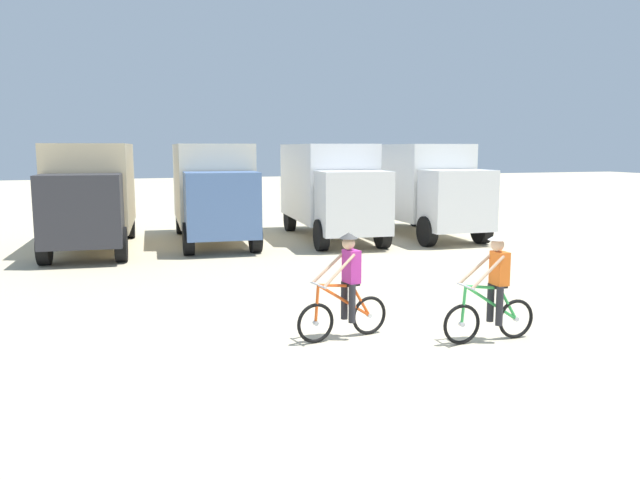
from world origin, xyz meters
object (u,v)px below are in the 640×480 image
at_px(cyclist_orange_shirt, 346,290).
at_px(cyclist_cowboy_hat, 493,292).
at_px(box_truck_white_box, 419,184).
at_px(box_truck_tan_camper, 91,190).
at_px(box_truck_avon_van, 330,186).
at_px(box_truck_cream_rv, 213,187).

xyz_separation_m(cyclist_orange_shirt, cyclist_cowboy_hat, (2.27, -0.92, 0.00)).
bearing_deg(box_truck_white_box, cyclist_orange_shirt, -122.34).
distance_m(box_truck_tan_camper, box_truck_avon_van, 8.04).
xyz_separation_m(box_truck_tan_camper, box_truck_avon_van, (8.04, -0.10, 0.00)).
xyz_separation_m(box_truck_white_box, cyclist_orange_shirt, (-7.21, -11.39, -1.03)).
bearing_deg(box_truck_tan_camper, cyclist_orange_shirt, -69.89).
height_order(box_truck_cream_rv, box_truck_avon_van, same).
distance_m(box_truck_cream_rv, cyclist_orange_shirt, 12.13).
bearing_deg(cyclist_orange_shirt, box_truck_tan_camper, 110.11).
height_order(box_truck_white_box, cyclist_orange_shirt, box_truck_white_box).
relative_size(box_truck_tan_camper, cyclist_cowboy_hat, 3.80).
distance_m(box_truck_tan_camper, cyclist_cowboy_hat, 14.23).
relative_size(box_truck_tan_camper, box_truck_white_box, 1.02).
distance_m(cyclist_orange_shirt, cyclist_cowboy_hat, 2.45).
bearing_deg(cyclist_cowboy_hat, box_truck_avon_van, 83.18).
relative_size(box_truck_cream_rv, box_truck_white_box, 1.01).
xyz_separation_m(box_truck_cream_rv, cyclist_orange_shirt, (0.34, -12.08, -1.03)).
xyz_separation_m(box_truck_cream_rv, box_truck_avon_van, (4.10, -0.52, 0.00)).
relative_size(box_truck_avon_van, cyclist_cowboy_hat, 3.79).
distance_m(box_truck_avon_van, cyclist_cowboy_hat, 12.62).
xyz_separation_m(box_truck_tan_camper, cyclist_orange_shirt, (4.27, -11.67, -1.03)).
bearing_deg(box_truck_avon_van, box_truck_cream_rv, 172.84).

